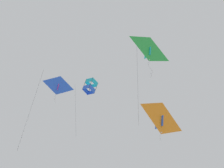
{
  "coord_description": "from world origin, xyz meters",
  "views": [
    {
      "loc": [
        -8.93,
        21.67,
        11.56
      ],
      "look_at": [
        0.24,
        -1.7,
        39.38
      ],
      "focal_mm": 61.14,
      "sensor_mm": 36.0,
      "label": 1
    }
  ],
  "objects_px": {
    "kite_delta_mid_left": "(161,119)",
    "kite_delta_far_centre": "(58,86)",
    "kite_box_upper_right": "(90,86)",
    "kite_delta_near_left": "(149,50)"
  },
  "relations": [
    {
      "from": "kite_box_upper_right",
      "to": "kite_delta_near_left",
      "type": "bearing_deg",
      "value": -112.83
    },
    {
      "from": "kite_delta_mid_left",
      "to": "kite_delta_far_centre",
      "type": "height_order",
      "value": "kite_delta_far_centre"
    },
    {
      "from": "kite_delta_mid_left",
      "to": "kite_box_upper_right",
      "type": "distance_m",
      "value": 15.59
    },
    {
      "from": "kite_delta_mid_left",
      "to": "kite_box_upper_right",
      "type": "bearing_deg",
      "value": 91.58
    },
    {
      "from": "kite_box_upper_right",
      "to": "kite_delta_far_centre",
      "type": "relative_size",
      "value": 0.99
    },
    {
      "from": "kite_box_upper_right",
      "to": "kite_delta_far_centre",
      "type": "bearing_deg",
      "value": -167.58
    },
    {
      "from": "kite_delta_near_left",
      "to": "kite_box_upper_right",
      "type": "xyz_separation_m",
      "value": [
        9.03,
        -6.19,
        4.78
      ]
    },
    {
      "from": "kite_delta_near_left",
      "to": "kite_box_upper_right",
      "type": "bearing_deg",
      "value": 87.64
    },
    {
      "from": "kite_delta_mid_left",
      "to": "kite_delta_far_centre",
      "type": "relative_size",
      "value": 0.45
    },
    {
      "from": "kite_delta_near_left",
      "to": "kite_delta_mid_left",
      "type": "xyz_separation_m",
      "value": [
        0.09,
        -1.87,
        -7.24
      ]
    }
  ]
}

